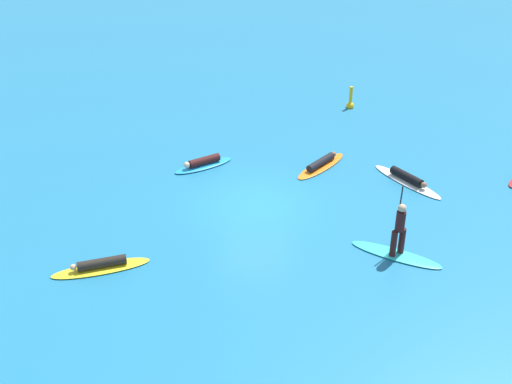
% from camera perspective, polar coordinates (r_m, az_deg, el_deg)
% --- Properties ---
extents(ground_plane, '(120.00, 120.00, 0.00)m').
position_cam_1_polar(ground_plane, '(23.39, 0.00, -1.06)').
color(ground_plane, '#1E6B93').
rests_on(ground_plane, ground).
extents(surfer_on_teal_board, '(3.01, 1.76, 2.35)m').
position_cam_1_polar(surfer_on_teal_board, '(20.91, 12.36, -4.36)').
color(surfer_on_teal_board, '#33C6CC').
rests_on(surfer_on_teal_board, ground_plane).
extents(surfer_on_orange_board, '(2.21, 2.81, 0.37)m').
position_cam_1_polar(surfer_on_orange_board, '(26.00, 5.77, 2.48)').
color(surfer_on_orange_board, orange).
rests_on(surfer_on_orange_board, ground_plane).
extents(surfer_on_yellow_board, '(3.03, 1.84, 0.38)m').
position_cam_1_polar(surfer_on_yellow_board, '(20.61, -13.52, -6.33)').
color(surfer_on_yellow_board, yellow).
rests_on(surfer_on_yellow_board, ground_plane).
extents(surfer_on_white_board, '(2.67, 2.87, 0.40)m').
position_cam_1_polar(surfer_on_white_board, '(25.38, 13.20, 1.09)').
color(surfer_on_white_board, white).
rests_on(surfer_on_white_board, ground_plane).
extents(surfer_on_blue_board, '(2.39, 2.10, 0.41)m').
position_cam_1_polar(surfer_on_blue_board, '(25.96, -4.69, 2.53)').
color(surfer_on_blue_board, '#1E8CD1').
rests_on(surfer_on_blue_board, ground_plane).
extents(marker_buoy, '(0.38, 0.38, 1.16)m').
position_cam_1_polar(marker_buoy, '(31.76, 8.30, 7.76)').
color(marker_buoy, yellow).
rests_on(marker_buoy, ground_plane).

